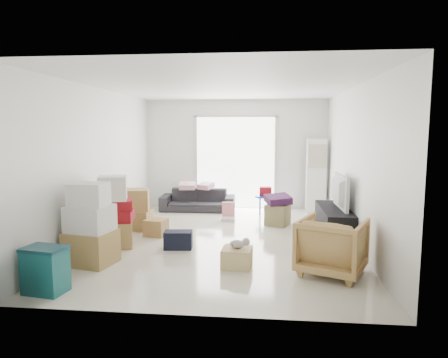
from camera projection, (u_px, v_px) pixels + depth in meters
name	position (u px, v px, depth m)	size (l,w,h in m)	color
room_shell	(224.00, 165.00, 7.02)	(4.98, 6.48, 3.18)	silver
sliding_door	(235.00, 159.00, 9.98)	(2.10, 0.04, 2.33)	white
ac_tower	(316.00, 176.00, 9.51)	(0.45, 0.30, 1.75)	white
tv_console	(334.00, 222.00, 7.31)	(0.49, 1.63, 0.54)	black
television	(335.00, 204.00, 7.27)	(1.06, 0.61, 0.14)	black
sofa	(198.00, 196.00, 9.70)	(1.79, 0.52, 0.70)	#27262B
pillow_left	(187.00, 180.00, 9.65)	(0.39, 0.31, 0.12)	#DCA0B5
pillow_right	(206.00, 180.00, 9.67)	(0.36, 0.29, 0.12)	#DCA0B5
armchair	(332.00, 243.00, 5.42)	(0.83, 0.77, 0.85)	tan
storage_bins	(45.00, 270.00, 4.80)	(0.54, 0.42, 0.57)	#135456
box_stack_a	(90.00, 228.00, 5.80)	(0.76, 0.67, 1.20)	#A5814A
box_stack_b	(114.00, 216.00, 6.71)	(0.74, 0.74, 1.19)	#A5814A
box_stack_c	(137.00, 210.00, 7.85)	(0.56, 0.55, 0.80)	#A5814A
loose_box	(156.00, 227.00, 7.42)	(0.37, 0.37, 0.31)	#A5814A
duffel_bag	(178.00, 240.00, 6.61)	(0.46, 0.27, 0.29)	black
ottoman	(278.00, 215.00, 8.23)	(0.43, 0.43, 0.43)	#8F8753
blanket	(278.00, 201.00, 8.19)	(0.47, 0.47, 0.14)	#411A43
kids_table	(265.00, 195.00, 9.32)	(0.50, 0.50, 0.63)	blue
toy_walker	(228.00, 215.00, 8.67)	(0.31, 0.27, 0.39)	silver
wood_crate	(237.00, 257.00, 5.72)	(0.41, 0.41, 0.28)	#DFC680
plush_bunny	(239.00, 243.00, 5.70)	(0.30, 0.16, 0.15)	#B2ADA8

